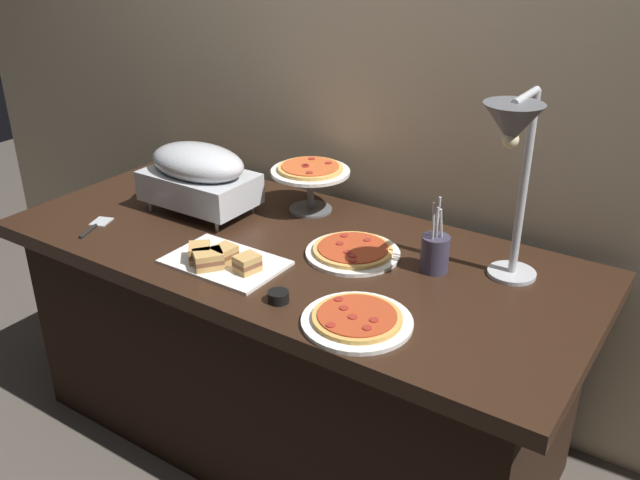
{
  "coord_description": "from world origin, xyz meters",
  "views": [
    {
      "loc": [
        1.17,
        -1.58,
        1.73
      ],
      "look_at": [
        0.11,
        0.0,
        0.81
      ],
      "focal_mm": 38.7,
      "sensor_mm": 36.0,
      "label": 1
    }
  ],
  "objects_px": {
    "chafing_dish": "(199,174)",
    "heat_lamp": "(514,145)",
    "sandwich_platter": "(221,260)",
    "pizza_plate_front": "(353,251)",
    "sauce_cup_near": "(171,185)",
    "pizza_plate_center": "(357,320)",
    "serving_spatula": "(95,226)",
    "sauce_cup_far": "(278,296)",
    "utensil_holder": "(435,252)",
    "pizza_plate_raised_stand": "(310,175)"
  },
  "relations": [
    {
      "from": "chafing_dish",
      "to": "heat_lamp",
      "type": "distance_m",
      "value": 1.11
    },
    {
      "from": "chafing_dish",
      "to": "sandwich_platter",
      "type": "relative_size",
      "value": 1.1
    },
    {
      "from": "pizza_plate_front",
      "to": "sauce_cup_near",
      "type": "relative_size",
      "value": 4.22
    },
    {
      "from": "pizza_plate_center",
      "to": "serving_spatula",
      "type": "height_order",
      "value": "pizza_plate_center"
    },
    {
      "from": "heat_lamp",
      "to": "sauce_cup_far",
      "type": "bearing_deg",
      "value": -142.47
    },
    {
      "from": "sauce_cup_far",
      "to": "serving_spatula",
      "type": "bearing_deg",
      "value": 176.69
    },
    {
      "from": "pizza_plate_center",
      "to": "sauce_cup_near",
      "type": "bearing_deg",
      "value": 158.96
    },
    {
      "from": "pizza_plate_front",
      "to": "sandwich_platter",
      "type": "relative_size",
      "value": 0.83
    },
    {
      "from": "chafing_dish",
      "to": "sauce_cup_far",
      "type": "height_order",
      "value": "chafing_dish"
    },
    {
      "from": "chafing_dish",
      "to": "serving_spatula",
      "type": "bearing_deg",
      "value": -124.76
    },
    {
      "from": "chafing_dish",
      "to": "serving_spatula",
      "type": "xyz_separation_m",
      "value": [
        -0.21,
        -0.3,
        -0.14
      ]
    },
    {
      "from": "chafing_dish",
      "to": "serving_spatula",
      "type": "height_order",
      "value": "chafing_dish"
    },
    {
      "from": "pizza_plate_front",
      "to": "heat_lamp",
      "type": "bearing_deg",
      "value": 1.9
    },
    {
      "from": "pizza_plate_front",
      "to": "sauce_cup_near",
      "type": "distance_m",
      "value": 0.86
    },
    {
      "from": "pizza_plate_center",
      "to": "sandwich_platter",
      "type": "xyz_separation_m",
      "value": [
        -0.5,
        0.05,
        0.01
      ]
    },
    {
      "from": "utensil_holder",
      "to": "sauce_cup_near",
      "type": "bearing_deg",
      "value": 178.15
    },
    {
      "from": "pizza_plate_raised_stand",
      "to": "serving_spatula",
      "type": "height_order",
      "value": "pizza_plate_raised_stand"
    },
    {
      "from": "heat_lamp",
      "to": "pizza_plate_center",
      "type": "distance_m",
      "value": 0.59
    },
    {
      "from": "pizza_plate_center",
      "to": "pizza_plate_raised_stand",
      "type": "relative_size",
      "value": 1.06
    },
    {
      "from": "sauce_cup_near",
      "to": "utensil_holder",
      "type": "bearing_deg",
      "value": -1.85
    },
    {
      "from": "pizza_plate_raised_stand",
      "to": "serving_spatula",
      "type": "distance_m",
      "value": 0.75
    },
    {
      "from": "pizza_plate_raised_stand",
      "to": "sauce_cup_near",
      "type": "distance_m",
      "value": 0.58
    },
    {
      "from": "utensil_holder",
      "to": "serving_spatula",
      "type": "distance_m",
      "value": 1.13
    },
    {
      "from": "pizza_plate_center",
      "to": "utensil_holder",
      "type": "xyz_separation_m",
      "value": [
        0.04,
        0.38,
        0.05
      ]
    },
    {
      "from": "sauce_cup_near",
      "to": "utensil_holder",
      "type": "height_order",
      "value": "utensil_holder"
    },
    {
      "from": "pizza_plate_raised_stand",
      "to": "sauce_cup_near",
      "type": "xyz_separation_m",
      "value": [
        -0.55,
        -0.13,
        -0.11
      ]
    },
    {
      "from": "sauce_cup_near",
      "to": "serving_spatula",
      "type": "bearing_deg",
      "value": -85.36
    },
    {
      "from": "utensil_holder",
      "to": "heat_lamp",
      "type": "bearing_deg",
      "value": -9.59
    },
    {
      "from": "pizza_plate_raised_stand",
      "to": "pizza_plate_center",
      "type": "bearing_deg",
      "value": -46.4
    },
    {
      "from": "heat_lamp",
      "to": "sauce_cup_near",
      "type": "distance_m",
      "value": 1.37
    },
    {
      "from": "pizza_plate_center",
      "to": "sauce_cup_far",
      "type": "relative_size",
      "value": 4.96
    },
    {
      "from": "pizza_plate_front",
      "to": "utensil_holder",
      "type": "xyz_separation_m",
      "value": [
        0.25,
        0.05,
        0.05
      ]
    },
    {
      "from": "heat_lamp",
      "to": "serving_spatula",
      "type": "xyz_separation_m",
      "value": [
        -1.28,
        -0.32,
        -0.43
      ]
    },
    {
      "from": "sauce_cup_near",
      "to": "serving_spatula",
      "type": "height_order",
      "value": "sauce_cup_near"
    },
    {
      "from": "heat_lamp",
      "to": "pizza_plate_center",
      "type": "relative_size",
      "value": 1.91
    },
    {
      "from": "pizza_plate_front",
      "to": "sauce_cup_far",
      "type": "relative_size",
      "value": 5.0
    },
    {
      "from": "sandwich_platter",
      "to": "sauce_cup_far",
      "type": "height_order",
      "value": "sandwich_platter"
    },
    {
      "from": "chafing_dish",
      "to": "pizza_plate_raised_stand",
      "type": "relative_size",
      "value": 1.41
    },
    {
      "from": "sandwich_platter",
      "to": "serving_spatula",
      "type": "height_order",
      "value": "sandwich_platter"
    },
    {
      "from": "chafing_dish",
      "to": "sauce_cup_far",
      "type": "bearing_deg",
      "value": -29.93
    },
    {
      "from": "sauce_cup_near",
      "to": "serving_spatula",
      "type": "xyz_separation_m",
      "value": [
        0.03,
        -0.39,
        -0.02
      ]
    },
    {
      "from": "chafing_dish",
      "to": "pizza_plate_raised_stand",
      "type": "distance_m",
      "value": 0.39
    },
    {
      "from": "heat_lamp",
      "to": "pizza_plate_raised_stand",
      "type": "height_order",
      "value": "heat_lamp"
    },
    {
      "from": "chafing_dish",
      "to": "utensil_holder",
      "type": "bearing_deg",
      "value": 3.63
    },
    {
      "from": "sandwich_platter",
      "to": "serving_spatula",
      "type": "xyz_separation_m",
      "value": [
        -0.54,
        -0.02,
        -0.02
      ]
    },
    {
      "from": "pizza_plate_center",
      "to": "utensil_holder",
      "type": "bearing_deg",
      "value": 84.15
    },
    {
      "from": "pizza_plate_center",
      "to": "sauce_cup_far",
      "type": "bearing_deg",
      "value": -174.32
    },
    {
      "from": "chafing_dish",
      "to": "pizza_plate_raised_stand",
      "type": "xyz_separation_m",
      "value": [
        0.31,
        0.22,
        -0.01
      ]
    },
    {
      "from": "pizza_plate_front",
      "to": "sauce_cup_near",
      "type": "bearing_deg",
      "value": 174.36
    },
    {
      "from": "chafing_dish",
      "to": "utensil_holder",
      "type": "distance_m",
      "value": 0.88
    }
  ]
}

